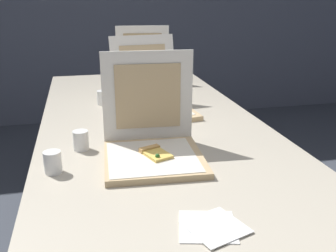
% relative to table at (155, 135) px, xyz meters
% --- Properties ---
extents(table, '(0.99, 2.40, 0.76)m').
position_rel_table_xyz_m(table, '(0.00, 0.00, 0.00)').
color(table, '#BCB29E').
rests_on(table, ground).
extents(pizza_box_front, '(0.36, 0.37, 0.36)m').
position_rel_table_xyz_m(pizza_box_front, '(-0.07, -0.33, 0.10)').
color(pizza_box_front, tan).
rests_on(pizza_box_front, table).
extents(pizza_box_middle, '(0.39, 0.46, 0.35)m').
position_rel_table_xyz_m(pizza_box_middle, '(0.04, 0.22, 0.09)').
color(pizza_box_middle, tan).
rests_on(pizza_box_middle, table).
extents(pizza_box_back, '(0.38, 0.38, 0.36)m').
position_rel_table_xyz_m(pizza_box_back, '(0.09, 0.78, 0.10)').
color(pizza_box_back, tan).
rests_on(pizza_box_back, table).
extents(cup_white_near_left, '(0.06, 0.06, 0.07)m').
position_rel_table_xyz_m(cup_white_near_left, '(-0.41, -0.38, 0.08)').
color(cup_white_near_left, white).
rests_on(cup_white_near_left, table).
extents(cup_white_near_center, '(0.06, 0.06, 0.07)m').
position_rel_table_xyz_m(cup_white_near_center, '(-0.32, -0.20, 0.08)').
color(cup_white_near_center, white).
rests_on(cup_white_near_center, table).
extents(cup_white_far, '(0.06, 0.06, 0.07)m').
position_rel_table_xyz_m(cup_white_far, '(-0.20, 0.40, 0.08)').
color(cup_white_far, white).
rests_on(cup_white_far, table).
extents(napkin_pile, '(0.19, 0.18, 0.01)m').
position_rel_table_xyz_m(napkin_pile, '(-0.01, -0.79, 0.05)').
color(napkin_pile, white).
rests_on(napkin_pile, table).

